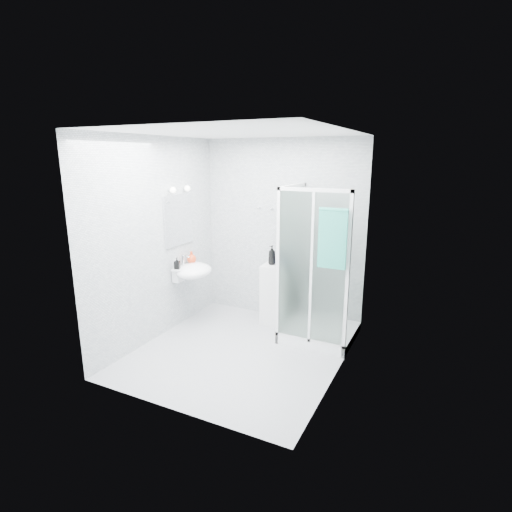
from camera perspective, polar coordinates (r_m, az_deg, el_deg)
The scene contains 12 objects.
room at distance 4.62m, azimuth -2.48°, elevation 0.93°, with size 2.40×2.60×2.60m.
shower_enclosure at distance 5.29m, azimuth 8.09°, elevation -7.13°, with size 0.90×0.95×2.00m.
wall_basin at distance 5.62m, azimuth -9.07°, elevation -2.14°, with size 0.46×0.56×0.35m.
mirror at distance 5.59m, azimuth -11.02°, elevation 5.07°, with size 0.02×0.60×0.70m, color white.
vanity_lights at distance 5.51m, azimuth -10.81°, elevation 9.36°, with size 0.10×0.40×0.08m.
wall_hooks at distance 5.78m, azimuth 1.31°, elevation 6.82°, with size 0.23×0.06×0.03m.
storage_cabinet at distance 5.73m, azimuth 2.79°, elevation -5.46°, with size 0.38×0.39×0.87m.
hand_towel at distance 4.55m, azimuth 10.88°, elevation 2.65°, with size 0.32×0.05×0.69m.
shampoo_bottle_a at distance 5.60m, azimuth 2.29°, elevation 0.14°, with size 0.10×0.11×0.27m, color black.
shampoo_bottle_b at distance 5.57m, azimuth 3.69°, elevation -0.07°, with size 0.11×0.11×0.25m, color #0C174B.
soap_dispenser_orange at distance 5.77m, azimuth -9.19°, elevation -0.16°, with size 0.13×0.13×0.17m, color red.
soap_dispenser_black at distance 5.50m, azimuth -11.22°, elevation -1.02°, with size 0.07×0.07×0.16m, color black.
Camera 1 is at (2.16, -3.94, 2.35)m, focal length 28.00 mm.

